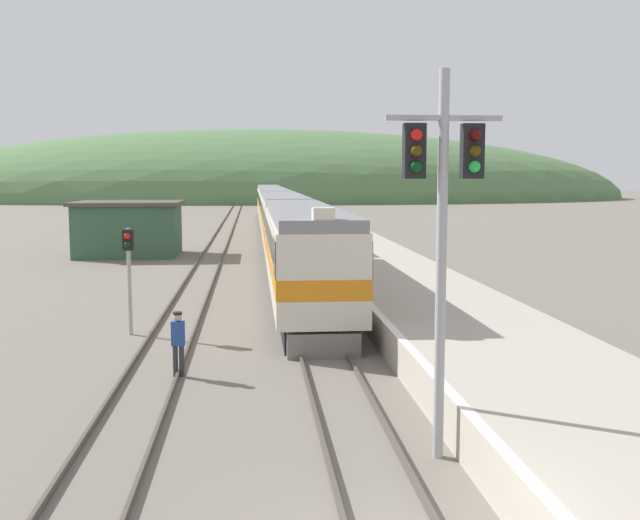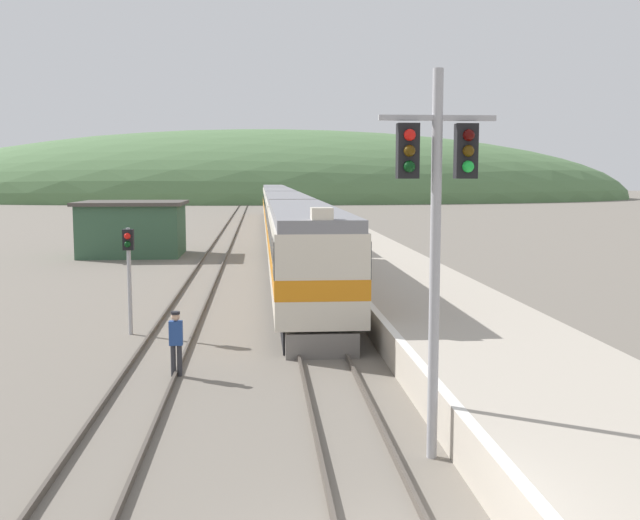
% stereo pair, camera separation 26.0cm
% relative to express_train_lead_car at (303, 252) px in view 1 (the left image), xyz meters
% --- Properties ---
extents(track_main, '(1.52, 180.00, 0.16)m').
position_rel_express_train_lead_car_xyz_m(track_main, '(0.00, 48.51, -2.19)').
color(track_main, '#4C443D').
rests_on(track_main, ground).
extents(track_siding, '(1.52, 180.00, 0.16)m').
position_rel_express_train_lead_car_xyz_m(track_siding, '(-4.87, 48.51, -2.19)').
color(track_siding, '#4C443D').
rests_on(track_siding, ground).
extents(platform, '(5.43, 140.00, 1.06)m').
position_rel_express_train_lead_car_xyz_m(platform, '(4.51, 28.51, -1.75)').
color(platform, '#ADA393').
rests_on(platform, ground).
extents(distant_hills, '(171.47, 77.16, 31.91)m').
position_rel_express_train_lead_car_xyz_m(distant_hills, '(0.00, 144.51, -2.27)').
color(distant_hills, '#517547').
rests_on(distant_hills, ground).
extents(station_shed, '(7.11, 6.11, 3.71)m').
position_rel_express_train_lead_car_xyz_m(station_shed, '(-10.52, 20.74, -0.40)').
color(station_shed, '#385B42').
rests_on(station_shed, ground).
extents(express_train_lead_car, '(2.89, 19.27, 4.51)m').
position_rel_express_train_lead_car_xyz_m(express_train_lead_car, '(0.00, 0.00, 0.00)').
color(express_train_lead_car, black).
rests_on(express_train_lead_car, ground).
extents(carriage_second, '(2.88, 21.12, 4.15)m').
position_rel_express_train_lead_car_xyz_m(carriage_second, '(0.00, 21.31, -0.01)').
color(carriage_second, black).
rests_on(carriage_second, ground).
extents(carriage_third, '(2.88, 21.12, 4.15)m').
position_rel_express_train_lead_car_xyz_m(carriage_third, '(0.00, 43.30, -0.01)').
color(carriage_third, black).
rests_on(carriage_third, ground).
extents(carriage_fourth, '(2.88, 21.12, 4.15)m').
position_rel_express_train_lead_car_xyz_m(carriage_fourth, '(0.00, 65.30, -0.01)').
color(carriage_fourth, black).
rests_on(carriage_fourth, ground).
extents(signal_mast_main, '(2.20, 0.42, 7.41)m').
position_rel_express_train_lead_car_xyz_m(signal_mast_main, '(1.46, -17.31, 2.59)').
color(signal_mast_main, '#9E9EA3').
rests_on(signal_mast_main, ground).
extents(signal_post_siding, '(0.36, 0.42, 3.69)m').
position_rel_express_train_lead_car_xyz_m(signal_post_siding, '(-6.32, -5.32, 0.38)').
color(signal_post_siding, '#9E9EA3').
rests_on(signal_post_siding, ground).
extents(track_worker, '(0.36, 0.25, 1.79)m').
position_rel_express_train_lead_car_xyz_m(track_worker, '(-4.14, -10.90, -1.24)').
color(track_worker, '#2D2D33').
rests_on(track_worker, ground).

